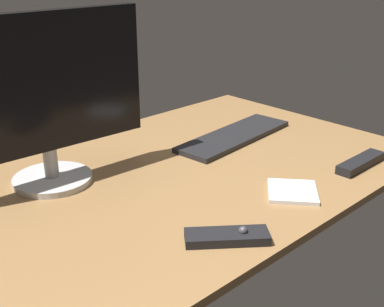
{
  "coord_description": "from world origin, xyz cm",
  "views": [
    {
      "loc": [
        -78.39,
        -92.15,
        58.02
      ],
      "look_at": [
        6.17,
        -3.84,
        8.0
      ],
      "focal_mm": 47.76,
      "sensor_mm": 36.0,
      "label": 1
    }
  ],
  "objects_px": {
    "keyboard": "(234,136)",
    "tv_remote": "(361,163)",
    "media_remote": "(227,237)",
    "monitor": "(43,95)",
    "notepad": "(293,192)"
  },
  "relations": [
    {
      "from": "monitor",
      "to": "keyboard",
      "type": "bearing_deg",
      "value": -7.45
    },
    {
      "from": "keyboard",
      "to": "tv_remote",
      "type": "bearing_deg",
      "value": -82.75
    },
    {
      "from": "media_remote",
      "to": "tv_remote",
      "type": "xyz_separation_m",
      "value": [
        0.54,
        0.0,
        0.0
      ]
    },
    {
      "from": "monitor",
      "to": "keyboard",
      "type": "height_order",
      "value": "monitor"
    },
    {
      "from": "keyboard",
      "to": "notepad",
      "type": "relative_size",
      "value": 3.51
    },
    {
      "from": "monitor",
      "to": "media_remote",
      "type": "relative_size",
      "value": 3.14
    },
    {
      "from": "tv_remote",
      "to": "keyboard",
      "type": "bearing_deg",
      "value": 102.55
    },
    {
      "from": "keyboard",
      "to": "monitor",
      "type": "bearing_deg",
      "value": 164.05
    },
    {
      "from": "notepad",
      "to": "media_remote",
      "type": "bearing_deg",
      "value": -172.45
    },
    {
      "from": "monitor",
      "to": "keyboard",
      "type": "xyz_separation_m",
      "value": [
        0.57,
        -0.11,
        -0.22
      ]
    },
    {
      "from": "keyboard",
      "to": "notepad",
      "type": "bearing_deg",
      "value": -122.43
    },
    {
      "from": "media_remote",
      "to": "tv_remote",
      "type": "height_order",
      "value": "media_remote"
    },
    {
      "from": "keyboard",
      "to": "media_remote",
      "type": "relative_size",
      "value": 2.54
    },
    {
      "from": "monitor",
      "to": "notepad",
      "type": "height_order",
      "value": "monitor"
    },
    {
      "from": "monitor",
      "to": "media_remote",
      "type": "bearing_deg",
      "value": -73.68
    }
  ]
}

